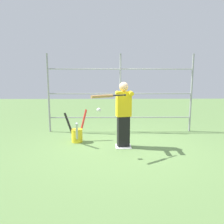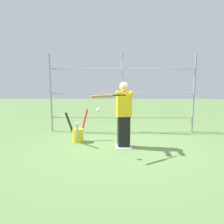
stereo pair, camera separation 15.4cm
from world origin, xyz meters
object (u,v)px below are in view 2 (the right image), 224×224
baseball_bat_swinging (105,96)px  softball_in_flight (98,110)px  batter (124,113)px  bat_bucket (78,134)px

baseball_bat_swinging → softball_in_flight: size_ratio=8.13×
batter → bat_bucket: 1.50m
batter → bat_bucket: batter is taller
batter → baseball_bat_swinging: size_ratio=2.15×
baseball_bat_swinging → batter: bearing=-121.8°
softball_in_flight → batter: bearing=-131.0°
bat_bucket → softball_in_flight: bearing=120.4°
batter → softball_in_flight: 0.93m
batter → softball_in_flight: bearing=49.0°
baseball_bat_swinging → bat_bucket: 1.84m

